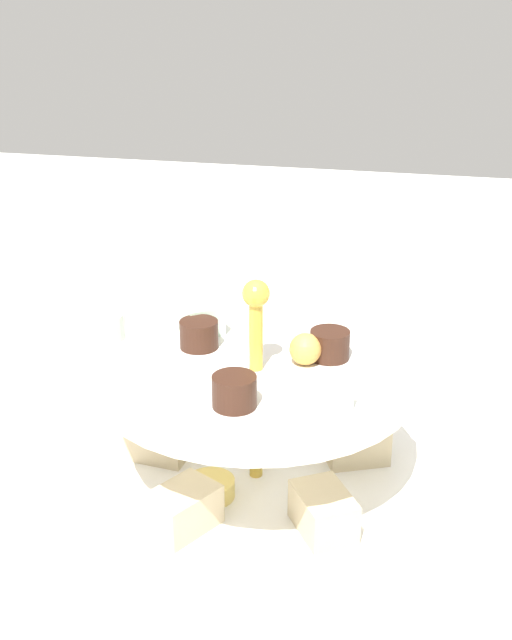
% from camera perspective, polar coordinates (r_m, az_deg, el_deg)
% --- Properties ---
extents(ground_plane, '(2.40, 2.40, 0.00)m').
position_cam_1_polar(ground_plane, '(0.64, -0.00, -11.74)').
color(ground_plane, silver).
extents(tiered_serving_stand, '(0.29, 0.29, 0.17)m').
position_cam_1_polar(tiered_serving_stand, '(0.61, -0.01, -8.29)').
color(tiered_serving_stand, white).
rests_on(tiered_serving_stand, ground_plane).
extents(water_glass_short_left, '(0.06, 0.06, 0.08)m').
position_cam_1_polar(water_glass_short_left, '(0.78, -11.46, -2.10)').
color(water_glass_short_left, silver).
rests_on(water_glass_short_left, ground_plane).
extents(teacup_with_saucer, '(0.09, 0.09, 0.05)m').
position_cam_1_polar(teacup_with_saucer, '(0.83, -3.27, -1.14)').
color(teacup_with_saucer, white).
rests_on(teacup_with_saucer, ground_plane).
extents(butter_knife_right, '(0.07, 0.16, 0.00)m').
position_cam_1_polar(butter_knife_right, '(0.85, 10.74, -2.68)').
color(butter_knife_right, silver).
rests_on(butter_knife_right, ground_plane).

